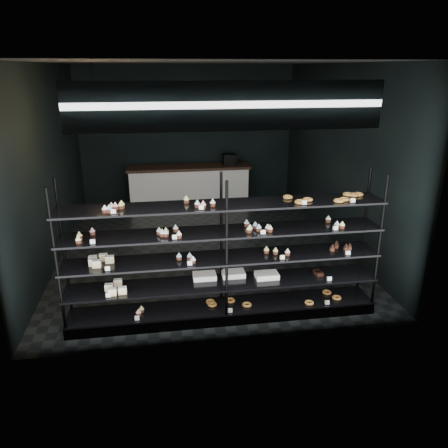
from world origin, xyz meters
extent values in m
cube|color=black|center=(0.00, 0.00, 0.01)|extent=(5.00, 6.00, 0.01)
cube|color=black|center=(0.00, 0.00, 3.20)|extent=(5.00, 6.00, 0.01)
cube|color=black|center=(0.00, 3.00, 1.60)|extent=(5.00, 0.01, 3.20)
cube|color=black|center=(0.00, -3.00, 1.60)|extent=(5.00, 0.01, 3.20)
cube|color=black|center=(-2.50, 0.00, 1.60)|extent=(0.01, 6.00, 3.20)
cube|color=black|center=(2.50, 0.00, 1.60)|extent=(0.01, 6.00, 3.20)
cube|color=black|center=(0.02, -2.45, 0.06)|extent=(4.00, 0.50, 0.12)
cylinder|color=black|center=(-1.95, -2.67, 0.99)|extent=(0.04, 0.04, 1.85)
cylinder|color=black|center=(-1.95, -2.23, 0.99)|extent=(0.04, 0.04, 1.85)
cylinder|color=black|center=(0.02, -2.67, 0.99)|extent=(0.04, 0.04, 1.85)
cylinder|color=black|center=(0.02, -2.23, 0.99)|extent=(0.04, 0.04, 1.85)
cylinder|color=black|center=(1.99, -2.67, 0.99)|extent=(0.04, 0.04, 1.85)
cylinder|color=black|center=(1.99, -2.23, 0.99)|extent=(0.04, 0.04, 1.85)
cube|color=black|center=(0.02, -2.45, 0.15)|extent=(4.00, 0.50, 0.03)
cube|color=black|center=(0.02, -2.45, 0.50)|extent=(4.00, 0.50, 0.02)
cube|color=black|center=(0.02, -2.45, 0.85)|extent=(4.00, 0.50, 0.02)
cube|color=black|center=(0.02, -2.45, 1.20)|extent=(4.00, 0.50, 0.02)
cube|color=black|center=(0.02, -2.45, 1.55)|extent=(4.00, 0.50, 0.02)
cube|color=white|center=(-1.30, -2.63, 1.59)|extent=(0.06, 0.04, 0.06)
cube|color=white|center=(-0.27, -2.63, 1.59)|extent=(0.06, 0.04, 0.06)
cube|color=white|center=(1.00, -2.63, 1.59)|extent=(0.06, 0.04, 0.06)
cube|color=white|center=(1.60, -2.63, 1.59)|extent=(0.06, 0.04, 0.06)
cube|color=white|center=(-1.57, -2.63, 1.24)|extent=(0.06, 0.04, 0.06)
cube|color=white|center=(-0.64, -2.63, 1.24)|extent=(0.05, 0.04, 0.06)
cube|color=white|center=(0.44, -2.63, 1.24)|extent=(0.06, 0.04, 0.06)
cube|color=white|center=(1.41, -2.63, 1.24)|extent=(0.06, 0.04, 0.06)
cube|color=white|center=(-1.39, -2.63, 0.89)|extent=(0.06, 0.04, 0.06)
cube|color=white|center=(-0.40, -2.63, 0.89)|extent=(0.06, 0.04, 0.06)
cube|color=white|center=(0.72, -2.63, 0.89)|extent=(0.05, 0.04, 0.06)
cube|color=white|center=(1.60, -2.63, 0.89)|extent=(0.06, 0.04, 0.06)
cube|color=white|center=(-1.43, -2.63, 0.54)|extent=(0.06, 0.04, 0.06)
cube|color=white|center=(1.34, -2.63, 0.54)|extent=(0.06, 0.04, 0.06)
cube|color=white|center=(-1.12, -2.63, 0.19)|extent=(0.06, 0.04, 0.06)
cube|color=white|center=(0.08, -2.63, 0.19)|extent=(0.05, 0.04, 0.06)
cube|color=white|center=(1.35, -2.63, 0.19)|extent=(0.06, 0.04, 0.06)
cube|color=#0E0C3C|center=(0.00, -2.92, 2.75)|extent=(3.20, 0.04, 0.45)
cube|color=white|center=(0.00, -2.94, 2.75)|extent=(3.30, 0.02, 0.50)
cylinder|color=black|center=(-1.55, -1.08, 2.90)|extent=(0.01, 0.01, 0.55)
sphere|color=#EBA352|center=(-1.55, -1.08, 2.45)|extent=(0.35, 0.35, 0.35)
cube|color=silver|center=(-0.03, 2.50, 0.46)|extent=(2.72, 0.60, 0.92)
cube|color=black|center=(-0.03, 2.50, 0.95)|extent=(2.82, 0.65, 0.06)
cube|color=black|center=(0.92, 2.50, 1.10)|extent=(0.30, 0.30, 0.25)
camera|label=1|loc=(-0.75, -7.44, 3.12)|focal=35.00mm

